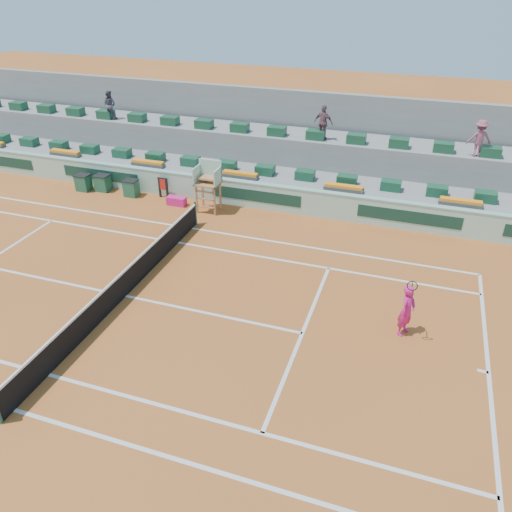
# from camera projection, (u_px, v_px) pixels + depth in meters

# --- Properties ---
(ground) EXTENTS (90.00, 90.00, 0.00)m
(ground) POSITION_uv_depth(u_px,v_px,m) (126.00, 296.00, 17.56)
(ground) COLOR #9B4C1E
(ground) RESTS_ON ground
(seating_tier_lower) EXTENTS (36.00, 4.00, 1.20)m
(seating_tier_lower) POSITION_uv_depth(u_px,v_px,m) (234.00, 175.00, 25.99)
(seating_tier_lower) COLOR gray
(seating_tier_lower) RESTS_ON ground
(seating_tier_upper) EXTENTS (36.00, 2.40, 2.60)m
(seating_tier_upper) POSITION_uv_depth(u_px,v_px,m) (244.00, 152.00, 26.94)
(seating_tier_upper) COLOR gray
(seating_tier_upper) RESTS_ON ground
(stadium_back_wall) EXTENTS (36.00, 0.40, 4.40)m
(stadium_back_wall) POSITION_uv_depth(u_px,v_px,m) (254.00, 128.00, 27.79)
(stadium_back_wall) COLOR gray
(stadium_back_wall) RESTS_ON ground
(player_bag) EXTENTS (0.93, 0.41, 0.41)m
(player_bag) POSITION_uv_depth(u_px,v_px,m) (177.00, 201.00, 24.07)
(player_bag) COLOR #D71C78
(player_bag) RESTS_ON ground
(spectator_left) EXTENTS (0.78, 0.62, 1.55)m
(spectator_left) POSITION_uv_depth(u_px,v_px,m) (110.00, 105.00, 27.48)
(spectator_left) COLOR #484753
(spectator_left) RESTS_ON seating_tier_upper
(spectator_mid) EXTENTS (1.05, 0.65, 1.67)m
(spectator_mid) POSITION_uv_depth(u_px,v_px,m) (323.00, 123.00, 24.21)
(spectator_mid) COLOR #6F4A55
(spectator_mid) RESTS_ON seating_tier_upper
(spectator_right) EXTENTS (1.16, 0.81, 1.63)m
(spectator_right) POSITION_uv_depth(u_px,v_px,m) (479.00, 138.00, 22.11)
(spectator_right) COLOR #8C4656
(spectator_right) RESTS_ON seating_tier_upper
(court_lines) EXTENTS (23.89, 11.09, 0.01)m
(court_lines) POSITION_uv_depth(u_px,v_px,m) (126.00, 296.00, 17.55)
(court_lines) COLOR silver
(court_lines) RESTS_ON ground
(tennis_net) EXTENTS (0.10, 11.97, 1.10)m
(tennis_net) POSITION_uv_depth(u_px,v_px,m) (124.00, 284.00, 17.29)
(tennis_net) COLOR black
(tennis_net) RESTS_ON ground
(advertising_hoarding) EXTENTS (36.00, 0.34, 1.26)m
(advertising_hoarding) POSITION_uv_depth(u_px,v_px,m) (218.00, 190.00, 24.16)
(advertising_hoarding) COLOR #A1CBB2
(advertising_hoarding) RESTS_ON ground
(umpire_chair) EXTENTS (1.10, 0.90, 2.40)m
(umpire_chair) POSITION_uv_depth(u_px,v_px,m) (208.00, 179.00, 22.89)
(umpire_chair) COLOR #A1693D
(umpire_chair) RESTS_ON ground
(seat_row_lower) EXTENTS (32.90, 0.60, 0.44)m
(seat_row_lower) POSITION_uv_depth(u_px,v_px,m) (227.00, 165.00, 24.84)
(seat_row_lower) COLOR #17462C
(seat_row_lower) RESTS_ON seating_tier_lower
(seat_row_upper) EXTENTS (32.90, 0.60, 0.44)m
(seat_row_upper) POSITION_uv_depth(u_px,v_px,m) (240.00, 127.00, 25.68)
(seat_row_upper) COLOR #17462C
(seat_row_upper) RESTS_ON seating_tier_upper
(flower_planters) EXTENTS (26.80, 0.36, 0.28)m
(flower_planters) POSITION_uv_depth(u_px,v_px,m) (193.00, 169.00, 24.64)
(flower_planters) COLOR #464646
(flower_planters) RESTS_ON seating_tier_lower
(drink_cooler_a) EXTENTS (0.69, 0.60, 0.84)m
(drink_cooler_a) POSITION_uv_depth(u_px,v_px,m) (131.00, 188.00, 24.92)
(drink_cooler_a) COLOR #1A5038
(drink_cooler_a) RESTS_ON ground
(drink_cooler_b) EXTENTS (0.73, 0.64, 0.84)m
(drink_cooler_b) POSITION_uv_depth(u_px,v_px,m) (103.00, 183.00, 25.50)
(drink_cooler_b) COLOR #1A5038
(drink_cooler_b) RESTS_ON ground
(drink_cooler_c) EXTENTS (0.71, 0.62, 0.84)m
(drink_cooler_c) POSITION_uv_depth(u_px,v_px,m) (83.00, 182.00, 25.54)
(drink_cooler_c) COLOR #1A5038
(drink_cooler_c) RESTS_ON ground
(towel_rack) EXTENTS (0.54, 0.09, 1.03)m
(towel_rack) POSITION_uv_depth(u_px,v_px,m) (163.00, 186.00, 24.65)
(towel_rack) COLOR black
(towel_rack) RESTS_ON ground
(tennis_player) EXTENTS (0.65, 0.94, 2.28)m
(tennis_player) POSITION_uv_depth(u_px,v_px,m) (407.00, 310.00, 15.36)
(tennis_player) COLOR #D71C78
(tennis_player) RESTS_ON ground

